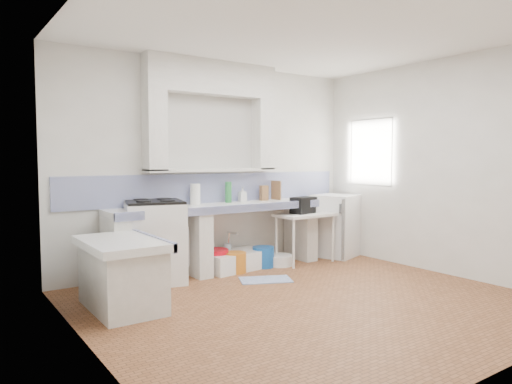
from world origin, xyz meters
TOP-DOWN VIEW (x-y plane):
  - floor at (0.00, 0.00)m, footprint 4.50×4.50m
  - ceiling at (0.00, 0.00)m, footprint 4.50×4.50m
  - wall_back at (0.00, 2.00)m, footprint 4.50×0.00m
  - wall_front at (0.00, -2.00)m, footprint 4.50×0.00m
  - wall_left at (-2.25, 0.00)m, footprint 0.00×4.50m
  - wall_right at (2.25, 0.00)m, footprint 0.00×4.50m
  - alcove_mass at (-0.10, 1.88)m, footprint 1.90×0.25m
  - window_frame at (2.42, 1.20)m, footprint 0.35×0.86m
  - lace_valance at (2.28, 1.20)m, footprint 0.01×0.84m
  - counter_slab at (-0.10, 1.70)m, footprint 3.00×0.60m
  - counter_lip at (-0.10, 1.42)m, footprint 3.00×0.04m
  - counter_pier_left at (-1.50, 1.70)m, footprint 0.20×0.55m
  - counter_pier_mid at (-0.45, 1.70)m, footprint 0.20×0.55m
  - counter_pier_right at (1.30, 1.70)m, footprint 0.20×0.55m
  - peninsula_top at (-1.70, 0.90)m, footprint 0.70×1.10m
  - peninsula_base at (-1.70, 0.90)m, footprint 0.60×1.00m
  - peninsula_lip at (-1.37, 0.90)m, footprint 0.04×1.10m
  - backsplash at (0.00, 1.99)m, footprint 4.27×0.03m
  - stove at (-1.03, 1.68)m, footprint 0.83×0.81m
  - sink at (0.14, 1.68)m, footprint 0.96×0.60m
  - side_table at (1.18, 1.46)m, footprint 0.87×0.50m
  - fridge at (1.89, 1.57)m, footprint 0.79×0.79m
  - bucket_red at (-0.16, 1.69)m, footprint 0.40×0.40m
  - bucket_orange at (0.04, 1.54)m, footprint 0.37×0.37m
  - bucket_blue at (0.52, 1.58)m, footprint 0.31×0.31m
  - basin_white at (0.77, 1.54)m, footprint 0.48×0.48m
  - water_bottle_a at (0.10, 1.85)m, footprint 0.12×0.12m
  - water_bottle_b at (0.12, 1.85)m, footprint 0.10×0.10m
  - black_bag at (1.18, 1.50)m, footprint 0.41×0.28m
  - green_bottle_a at (0.11, 1.84)m, footprint 0.08×0.08m
  - green_bottle_b at (0.14, 1.85)m, footprint 0.07×0.07m
  - knife_block at (0.72, 1.83)m, footprint 0.12×0.10m
  - cutting_board at (0.95, 1.85)m, footprint 0.03×0.21m
  - paper_towel at (-0.38, 1.85)m, footprint 0.14×0.14m
  - soap_bottle at (0.36, 1.85)m, footprint 0.10×0.10m
  - rug at (0.13, 0.98)m, footprint 0.72×0.59m

SIDE VIEW (x-z plane):
  - floor at x=0.00m, z-range 0.00..0.00m
  - rug at x=0.13m, z-range 0.00..0.01m
  - basin_white at x=0.77m, z-range 0.00..0.15m
  - sink at x=0.14m, z-range 0.00..0.22m
  - bucket_orange at x=0.04m, z-range 0.00..0.27m
  - bucket_blue at x=0.52m, z-range 0.00..0.28m
  - bucket_red at x=-0.16m, z-range 0.00..0.31m
  - water_bottle_b at x=0.12m, z-range 0.00..0.32m
  - water_bottle_a at x=0.10m, z-range 0.00..0.33m
  - peninsula_base at x=-1.70m, z-range 0.00..0.62m
  - side_table at x=1.18m, z-range 0.34..0.38m
  - counter_pier_left at x=-1.50m, z-range 0.00..0.82m
  - counter_pier_mid at x=-0.45m, z-range 0.00..0.82m
  - counter_pier_right at x=1.30m, z-range 0.00..0.82m
  - fridge at x=1.89m, z-range 0.00..0.95m
  - stove at x=-1.03m, z-range 0.00..0.97m
  - peninsula_top at x=-1.70m, z-range 0.62..0.70m
  - peninsula_lip at x=-1.37m, z-range 0.61..0.71m
  - black_bag at x=1.18m, z-range 0.71..0.95m
  - counter_slab at x=-0.10m, z-range 0.82..0.90m
  - counter_lip at x=-0.10m, z-range 0.81..0.91m
  - soap_bottle at x=0.36m, z-range 0.90..1.11m
  - knife_block at x=0.72m, z-range 0.90..1.12m
  - paper_towel at x=-0.38m, z-range 0.90..1.17m
  - cutting_board at x=0.95m, z-range 0.90..1.18m
  - green_bottle_b at x=0.14m, z-range 0.90..1.19m
  - green_bottle_a at x=0.11m, z-range 0.90..1.19m
  - backsplash at x=0.00m, z-range 0.90..1.30m
  - wall_back at x=0.00m, z-range -0.85..3.65m
  - wall_front at x=0.00m, z-range -0.85..3.65m
  - wall_left at x=-2.25m, z-range -0.85..3.65m
  - wall_right at x=2.25m, z-range -0.85..3.65m
  - window_frame at x=2.42m, z-range 1.07..2.13m
  - lace_valance at x=2.28m, z-range 1.86..2.10m
  - alcove_mass at x=-0.10m, z-range 2.35..2.80m
  - ceiling at x=0.00m, z-range 2.80..2.80m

